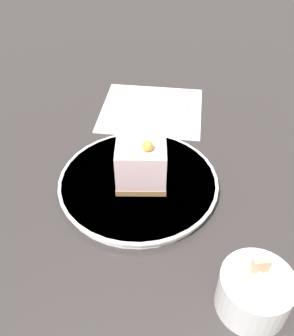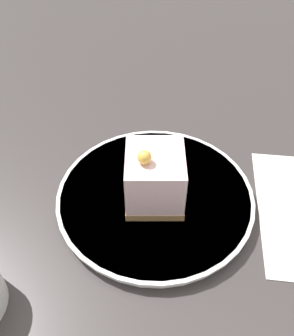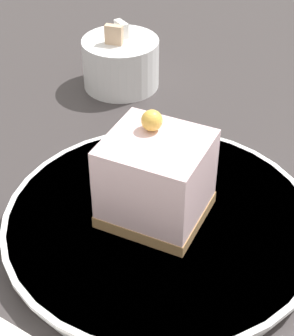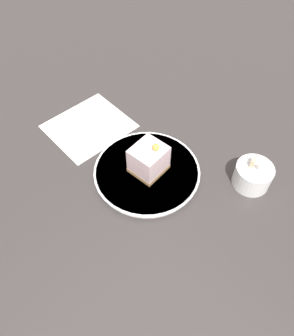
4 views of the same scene
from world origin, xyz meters
name	(u,v)px [view 3 (image 3 of 4)]	position (x,y,z in m)	size (l,w,h in m)	color
ground_plane	(182,208)	(0.00, 0.00, 0.00)	(4.00, 4.00, 0.00)	#383333
plate	(161,223)	(-0.04, 0.00, 0.01)	(0.26, 0.26, 0.02)	white
cake_slice	(156,179)	(-0.04, 0.01, 0.05)	(0.08, 0.09, 0.09)	#9E7547
sugar_bowl	(121,63)	(0.15, 0.18, 0.03)	(0.09, 0.09, 0.08)	white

